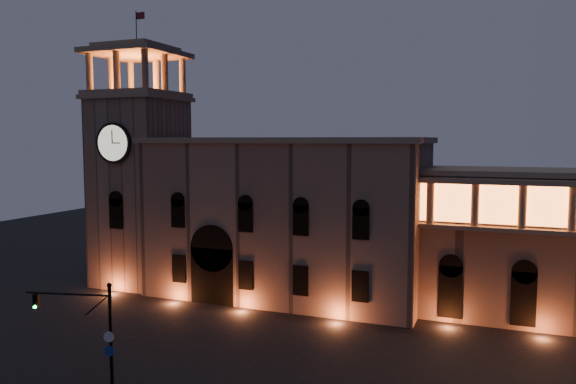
% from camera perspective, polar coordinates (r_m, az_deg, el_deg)
% --- Properties ---
extents(ground, '(160.00, 160.00, 0.00)m').
position_cam_1_polar(ground, '(44.27, -8.81, -17.82)').
color(ground, black).
rests_on(ground, ground).
extents(government_building, '(30.80, 12.80, 17.60)m').
position_cam_1_polar(government_building, '(61.98, -0.31, -2.64)').
color(government_building, '#7D6252').
rests_on(government_building, ground).
extents(clock_tower, '(9.80, 9.80, 32.40)m').
position_cam_1_polar(clock_tower, '(69.75, -14.81, 1.16)').
color(clock_tower, '#7D6252').
rests_on(clock_tower, ground).
extents(traffic_light, '(5.93, 1.73, 8.32)m').
position_cam_1_polar(traffic_light, '(39.33, -18.93, -14.25)').
color(traffic_light, black).
rests_on(traffic_light, ground).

